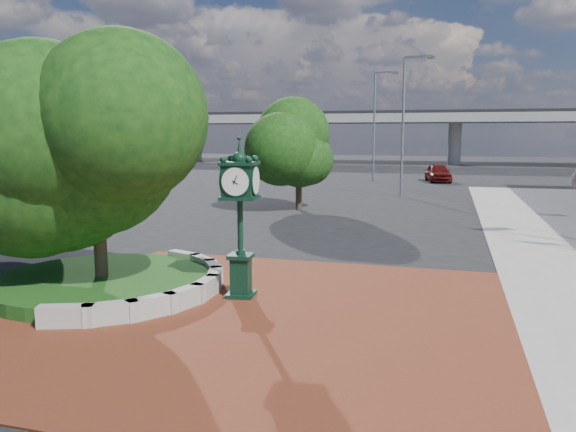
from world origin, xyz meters
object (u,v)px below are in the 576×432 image
(parked_car, at_px, (438,173))
(street_lamp_far, at_px, (377,118))
(post_clock, at_px, (240,212))
(street_lamp_near, at_px, (406,116))

(parked_car, relative_size, street_lamp_far, 0.49)
(post_clock, relative_size, street_lamp_far, 0.43)
(street_lamp_far, bearing_deg, street_lamp_near, -73.52)
(street_lamp_near, distance_m, street_lamp_far, 12.43)
(post_clock, xyz_separation_m, parked_car, (4.34, 39.45, -1.52))
(street_lamp_near, bearing_deg, post_clock, -95.05)
(post_clock, bearing_deg, street_lamp_near, 84.95)
(post_clock, distance_m, street_lamp_far, 38.36)
(parked_car, distance_m, street_lamp_near, 14.18)
(post_clock, height_order, street_lamp_near, street_lamp_near)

